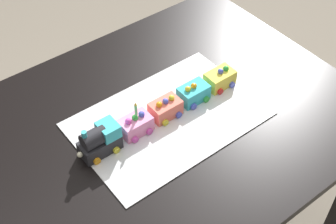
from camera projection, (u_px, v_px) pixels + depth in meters
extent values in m
cube|color=black|center=(151.00, 129.00, 1.53)|extent=(1.40, 1.00, 0.03)
cube|color=black|center=(205.00, 68.00, 2.31)|extent=(0.07, 0.07, 0.71)
cube|color=silver|center=(168.00, 119.00, 1.54)|extent=(0.60, 0.40, 0.00)
cube|color=#232328|center=(100.00, 145.00, 1.43)|extent=(0.12, 0.06, 0.05)
cylinder|color=#232328|center=(94.00, 138.00, 1.39)|extent=(0.08, 0.05, 0.05)
cube|color=#38B7C6|center=(108.00, 130.00, 1.41)|extent=(0.06, 0.06, 0.04)
cylinder|color=#38B7C6|center=(84.00, 135.00, 1.36)|extent=(0.02, 0.02, 0.03)
sphere|color=#F4EFCC|center=(80.00, 155.00, 1.39)|extent=(0.02, 0.02, 0.02)
cylinder|color=orange|center=(97.00, 161.00, 1.40)|extent=(0.02, 0.01, 0.02)
cylinder|color=yellow|center=(117.00, 150.00, 1.43)|extent=(0.02, 0.01, 0.02)
cylinder|color=green|center=(85.00, 146.00, 1.44)|extent=(0.02, 0.01, 0.02)
cylinder|color=yellow|center=(104.00, 136.00, 1.47)|extent=(0.02, 0.01, 0.02)
cube|color=pink|center=(135.00, 125.00, 1.48)|extent=(0.10, 0.06, 0.06)
cylinder|color=#D84CB2|center=(135.00, 140.00, 1.46)|extent=(0.02, 0.01, 0.02)
cylinder|color=#D84CB2|center=(150.00, 132.00, 1.49)|extent=(0.02, 0.01, 0.02)
cylinder|color=green|center=(122.00, 126.00, 1.50)|extent=(0.02, 0.01, 0.02)
cylinder|color=orange|center=(136.00, 118.00, 1.53)|extent=(0.02, 0.01, 0.02)
sphere|color=#D84CB2|center=(128.00, 121.00, 1.45)|extent=(0.02, 0.02, 0.02)
sphere|color=#4C59D8|center=(142.00, 114.00, 1.47)|extent=(0.02, 0.02, 0.02)
sphere|color=green|center=(135.00, 118.00, 1.46)|extent=(0.02, 0.02, 0.02)
cube|color=#F27260|center=(165.00, 109.00, 1.53)|extent=(0.10, 0.06, 0.06)
cylinder|color=yellow|center=(165.00, 123.00, 1.51)|extent=(0.02, 0.01, 0.02)
cylinder|color=#4C59D8|center=(179.00, 115.00, 1.54)|extent=(0.02, 0.01, 0.02)
cylinder|color=#D84CB2|center=(152.00, 110.00, 1.55)|extent=(0.02, 0.01, 0.02)
cylinder|color=red|center=(165.00, 103.00, 1.58)|extent=(0.02, 0.01, 0.02)
sphere|color=orange|center=(159.00, 105.00, 1.50)|extent=(0.02, 0.02, 0.02)
sphere|color=#4C59D8|center=(165.00, 101.00, 1.51)|extent=(0.02, 0.02, 0.02)
sphere|color=yellow|center=(172.00, 98.00, 1.52)|extent=(0.02, 0.02, 0.02)
cube|color=#38B7C6|center=(193.00, 93.00, 1.58)|extent=(0.10, 0.06, 0.06)
cylinder|color=#4C59D8|center=(194.00, 107.00, 1.56)|extent=(0.02, 0.01, 0.02)
cylinder|color=green|center=(206.00, 99.00, 1.59)|extent=(0.02, 0.01, 0.02)
cylinder|color=orange|center=(180.00, 95.00, 1.60)|extent=(0.02, 0.01, 0.02)
cylinder|color=green|center=(193.00, 88.00, 1.63)|extent=(0.02, 0.01, 0.02)
sphere|color=yellow|center=(188.00, 89.00, 1.55)|extent=(0.02, 0.02, 0.02)
sphere|color=orange|center=(194.00, 86.00, 1.56)|extent=(0.02, 0.02, 0.02)
cube|color=#F4E04C|center=(220.00, 79.00, 1.63)|extent=(0.10, 0.06, 0.06)
cylinder|color=red|center=(220.00, 92.00, 1.61)|extent=(0.02, 0.01, 0.02)
cylinder|color=#4C59D8|center=(232.00, 85.00, 1.64)|extent=(0.02, 0.01, 0.02)
cylinder|color=green|center=(207.00, 80.00, 1.65)|extent=(0.02, 0.01, 0.02)
cylinder|color=yellow|center=(218.00, 74.00, 1.68)|extent=(0.02, 0.01, 0.02)
sphere|color=#4C59D8|center=(220.00, 71.00, 1.61)|extent=(0.02, 0.02, 0.02)
sphere|color=green|center=(226.00, 68.00, 1.62)|extent=(0.02, 0.02, 0.02)
cylinder|color=#66D872|center=(136.00, 110.00, 1.44)|extent=(0.01, 0.01, 0.04)
cone|color=yellow|center=(135.00, 104.00, 1.42)|extent=(0.01, 0.01, 0.01)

